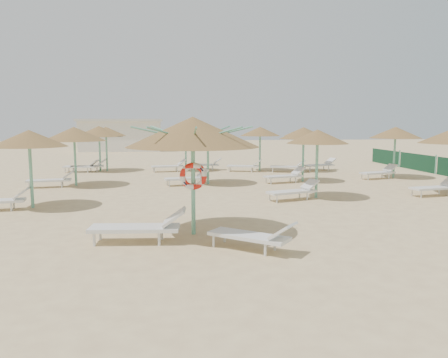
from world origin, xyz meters
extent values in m
plane|color=#D6BC82|center=(0.00, 0.00, 0.00)|extent=(120.00, 120.00, 0.00)
cylinder|color=#67B496|center=(-0.40, 0.25, 1.28)|extent=(0.11, 0.11, 2.57)
cone|color=olive|center=(-0.40, 0.25, 2.68)|extent=(3.42, 3.42, 0.77)
cylinder|color=#67B496|center=(-0.40, 0.25, 2.42)|extent=(0.20, 0.20, 0.12)
cylinder|color=#67B496|center=(0.38, 0.25, 2.64)|extent=(1.55, 0.04, 0.39)
cylinder|color=#67B496|center=(0.15, 0.81, 2.64)|extent=(1.12, 1.12, 0.39)
cylinder|color=#67B496|center=(-0.40, 1.04, 2.64)|extent=(0.04, 1.55, 0.39)
cylinder|color=#67B496|center=(-0.96, 0.81, 2.64)|extent=(1.12, 1.12, 0.39)
cylinder|color=#67B496|center=(-1.19, 0.25, 2.64)|extent=(1.55, 0.04, 0.39)
cylinder|color=#67B496|center=(-0.96, -0.30, 2.64)|extent=(1.12, 1.12, 0.39)
cylinder|color=#67B496|center=(-0.40, -0.53, 2.64)|extent=(0.04, 1.55, 0.39)
cylinder|color=#67B496|center=(0.15, -0.30, 2.64)|extent=(1.12, 1.12, 0.39)
torus|color=red|center=(-0.40, 0.15, 1.55)|extent=(0.70, 0.15, 0.70)
cylinder|color=silver|center=(-2.81, -0.59, 0.16)|extent=(0.07, 0.07, 0.32)
cylinder|color=silver|center=(-2.76, -0.02, 0.16)|extent=(0.07, 0.07, 0.32)
cylinder|color=silver|center=(-1.28, -0.73, 0.16)|extent=(0.07, 0.07, 0.32)
cylinder|color=silver|center=(-1.23, -0.16, 0.16)|extent=(0.07, 0.07, 0.32)
cube|color=silver|center=(-1.88, -0.39, 0.36)|extent=(2.21, 0.89, 0.09)
cube|color=silver|center=(-0.91, -0.47, 0.64)|extent=(0.61, 0.73, 0.41)
cylinder|color=silver|center=(0.00, -1.00, 0.14)|extent=(0.06, 0.06, 0.28)
cylinder|color=silver|center=(0.31, -0.61, 0.14)|extent=(0.06, 0.06, 0.28)
cylinder|color=silver|center=(1.06, -1.84, 0.14)|extent=(0.06, 0.06, 0.28)
cylinder|color=silver|center=(1.37, -1.45, 0.14)|extent=(0.06, 0.06, 0.28)
cube|color=silver|center=(0.78, -1.30, 0.32)|extent=(1.88, 1.67, 0.08)
cube|color=silver|center=(1.45, -1.83, 0.56)|extent=(0.75, 0.77, 0.36)
cylinder|color=#67B496|center=(-5.72, 4.53, 1.15)|extent=(0.11, 0.11, 2.30)
cone|color=olive|center=(-5.72, 4.53, 2.39)|extent=(2.54, 2.54, 0.57)
cylinder|color=#67B496|center=(-5.72, 4.53, 2.15)|extent=(0.20, 0.20, 0.12)
cylinder|color=silver|center=(-6.24, 3.97, 0.14)|extent=(0.06, 0.06, 0.28)
cylinder|color=silver|center=(-6.32, 4.46, 0.14)|extent=(0.06, 0.06, 0.28)
cube|color=silver|center=(-5.99, 4.26, 0.56)|extent=(0.58, 0.67, 0.36)
cylinder|color=#67B496|center=(-5.35, 9.76, 1.15)|extent=(0.11, 0.11, 2.30)
cone|color=olive|center=(-5.35, 9.76, 2.40)|extent=(2.84, 2.84, 0.64)
cylinder|color=#67B496|center=(-5.35, 9.76, 2.15)|extent=(0.20, 0.20, 0.12)
cylinder|color=silver|center=(-7.20, 9.00, 0.14)|extent=(0.06, 0.06, 0.28)
cylinder|color=silver|center=(-7.28, 9.49, 0.14)|extent=(0.06, 0.06, 0.28)
cylinder|color=silver|center=(-5.87, 9.20, 0.14)|extent=(0.06, 0.06, 0.28)
cylinder|color=silver|center=(-5.94, 9.69, 0.14)|extent=(0.06, 0.06, 0.28)
cube|color=silver|center=(-6.45, 9.36, 0.32)|extent=(1.97, 0.90, 0.08)
cube|color=silver|center=(-5.61, 9.49, 0.56)|extent=(0.57, 0.67, 0.36)
cylinder|color=#67B496|center=(-4.81, 16.04, 1.15)|extent=(0.11, 0.11, 2.30)
cone|color=olive|center=(-4.81, 16.04, 2.38)|extent=(2.39, 2.39, 0.54)
cylinder|color=#67B496|center=(-4.81, 16.04, 2.15)|extent=(0.20, 0.20, 0.12)
cylinder|color=silver|center=(-6.67, 15.28, 0.14)|extent=(0.06, 0.06, 0.28)
cylinder|color=silver|center=(-6.74, 15.77, 0.14)|extent=(0.06, 0.06, 0.28)
cylinder|color=silver|center=(-5.33, 15.47, 0.14)|extent=(0.06, 0.06, 0.28)
cylinder|color=silver|center=(-5.41, 15.97, 0.14)|extent=(0.06, 0.06, 0.28)
cube|color=silver|center=(-5.91, 15.64, 0.32)|extent=(1.97, 0.89, 0.08)
cube|color=silver|center=(-5.07, 15.76, 0.56)|extent=(0.57, 0.66, 0.36)
cylinder|color=#67B496|center=(0.78, 9.67, 1.15)|extent=(0.11, 0.11, 2.30)
cone|color=olive|center=(0.78, 9.67, 2.40)|extent=(2.83, 2.83, 0.64)
cylinder|color=#67B496|center=(0.78, 9.67, 2.15)|extent=(0.20, 0.20, 0.12)
cylinder|color=silver|center=(-1.06, 8.87, 0.14)|extent=(0.06, 0.06, 0.28)
cylinder|color=silver|center=(-1.15, 9.36, 0.14)|extent=(0.06, 0.06, 0.28)
cylinder|color=silver|center=(0.27, 9.12, 0.14)|extent=(0.06, 0.06, 0.28)
cylinder|color=silver|center=(0.18, 9.62, 0.14)|extent=(0.06, 0.06, 0.28)
cube|color=silver|center=(-0.32, 9.27, 0.32)|extent=(1.98, 0.97, 0.08)
cube|color=silver|center=(0.52, 9.43, 0.56)|extent=(0.59, 0.68, 0.36)
cylinder|color=#67B496|center=(-0.07, 15.46, 1.15)|extent=(0.11, 0.11, 2.30)
cone|color=olive|center=(-0.07, 15.46, 2.38)|extent=(2.32, 2.32, 0.52)
cylinder|color=#67B496|center=(-0.07, 15.46, 2.15)|extent=(0.20, 0.20, 0.12)
cylinder|color=silver|center=(-1.92, 14.70, 0.14)|extent=(0.06, 0.06, 0.28)
cylinder|color=silver|center=(-1.99, 15.19, 0.14)|extent=(0.06, 0.06, 0.28)
cylinder|color=silver|center=(-0.59, 14.88, 0.14)|extent=(0.06, 0.06, 0.28)
cylinder|color=silver|center=(-0.65, 15.38, 0.14)|extent=(0.06, 0.06, 0.28)
cube|color=silver|center=(-1.17, 15.06, 0.32)|extent=(1.97, 0.88, 0.08)
cube|color=silver|center=(-0.32, 15.17, 0.56)|extent=(0.56, 0.66, 0.36)
cylinder|color=silver|center=(0.21, 15.62, 0.14)|extent=(0.06, 0.06, 0.28)
cylinder|color=silver|center=(0.28, 16.11, 0.14)|extent=(0.06, 0.06, 0.28)
cylinder|color=silver|center=(1.55, 15.43, 0.14)|extent=(0.06, 0.06, 0.28)
cylinder|color=silver|center=(1.61, 15.93, 0.14)|extent=(0.06, 0.06, 0.28)
cube|color=silver|center=(1.03, 15.76, 0.32)|extent=(1.97, 0.88, 0.08)
cube|color=silver|center=(1.88, 15.64, 0.56)|extent=(0.56, 0.66, 0.36)
cylinder|color=#67B496|center=(4.63, 5.27, 1.15)|extent=(0.11, 0.11, 2.30)
cone|color=olive|center=(4.63, 5.27, 2.38)|extent=(2.38, 2.38, 0.53)
cylinder|color=#67B496|center=(4.63, 5.27, 2.15)|extent=(0.20, 0.20, 0.12)
cylinder|color=silver|center=(2.85, 4.37, 0.14)|extent=(0.06, 0.06, 0.28)
cylinder|color=silver|center=(2.69, 4.85, 0.14)|extent=(0.06, 0.06, 0.28)
cylinder|color=silver|center=(4.13, 4.81, 0.14)|extent=(0.06, 0.06, 0.28)
cylinder|color=silver|center=(3.97, 5.28, 0.14)|extent=(0.06, 0.06, 0.28)
cube|color=silver|center=(3.53, 4.87, 0.32)|extent=(2.00, 1.20, 0.08)
cube|color=silver|center=(4.34, 5.14, 0.56)|extent=(0.65, 0.72, 0.36)
cylinder|color=#67B496|center=(5.53, 9.94, 1.15)|extent=(0.11, 0.11, 2.30)
cone|color=olive|center=(5.53, 9.94, 2.38)|extent=(2.40, 2.40, 0.54)
cylinder|color=#67B496|center=(5.53, 9.94, 2.15)|extent=(0.20, 0.20, 0.12)
cylinder|color=silver|center=(3.73, 9.08, 0.14)|extent=(0.06, 0.06, 0.28)
cylinder|color=silver|center=(3.59, 9.56, 0.14)|extent=(0.06, 0.06, 0.28)
cylinder|color=silver|center=(5.03, 9.44, 0.14)|extent=(0.06, 0.06, 0.28)
cylinder|color=silver|center=(4.90, 9.92, 0.14)|extent=(0.06, 0.06, 0.28)
cube|color=silver|center=(4.43, 9.54, 0.32)|extent=(2.00, 1.11, 0.08)
cube|color=silver|center=(5.25, 9.76, 0.56)|extent=(0.63, 0.71, 0.36)
cylinder|color=#67B496|center=(4.41, 15.02, 1.15)|extent=(0.11, 0.11, 2.30)
cone|color=olive|center=(4.41, 15.02, 2.38)|extent=(2.43, 2.43, 0.55)
cylinder|color=#67B496|center=(4.41, 15.02, 2.15)|extent=(0.20, 0.20, 0.12)
cylinder|color=silver|center=(2.47, 14.63, 0.14)|extent=(0.06, 0.06, 0.28)
cylinder|color=silver|center=(2.62, 15.10, 0.14)|extent=(0.06, 0.06, 0.28)
cylinder|color=silver|center=(3.75, 14.21, 0.14)|extent=(0.06, 0.06, 0.28)
cylinder|color=silver|center=(3.91, 14.69, 0.14)|extent=(0.06, 0.06, 0.28)
cube|color=silver|center=(3.31, 14.62, 0.32)|extent=(2.00, 1.18, 0.08)
cube|color=silver|center=(4.11, 14.36, 0.56)|extent=(0.65, 0.72, 0.36)
cylinder|color=silver|center=(8.68, 4.72, 0.14)|extent=(0.06, 0.06, 0.28)
cylinder|color=silver|center=(8.59, 5.21, 0.14)|extent=(0.06, 0.06, 0.28)
cylinder|color=silver|center=(9.91, 5.46, 0.14)|extent=(0.06, 0.06, 0.28)
cube|color=silver|center=(9.42, 5.11, 0.32)|extent=(1.98, 0.96, 0.08)
cylinder|color=#67B496|center=(10.77, 10.80, 1.15)|extent=(0.11, 0.11, 2.30)
cone|color=olive|center=(10.77, 10.80, 2.39)|extent=(2.67, 2.67, 0.60)
cylinder|color=#67B496|center=(10.77, 10.80, 2.15)|extent=(0.20, 0.20, 0.12)
cylinder|color=silver|center=(8.97, 9.94, 0.14)|extent=(0.06, 0.06, 0.28)
cylinder|color=silver|center=(8.84, 10.42, 0.14)|extent=(0.06, 0.06, 0.28)
cylinder|color=silver|center=(10.27, 10.31, 0.14)|extent=(0.06, 0.06, 0.28)
cylinder|color=silver|center=(10.13, 10.79, 0.14)|extent=(0.06, 0.06, 0.28)
cube|color=silver|center=(9.67, 10.40, 0.32)|extent=(2.00, 1.12, 0.08)
cube|color=silver|center=(10.49, 10.63, 0.56)|extent=(0.63, 0.71, 0.36)
cylinder|color=#67B496|center=(-5.19, 15.85, 1.15)|extent=(0.11, 0.11, 2.30)
cone|color=olive|center=(-5.19, 15.85, 2.39)|extent=(2.80, 2.80, 0.63)
cylinder|color=#67B496|center=(-5.19, 15.85, 2.15)|extent=(0.20, 0.20, 0.12)
cylinder|color=silver|center=(-7.12, 15.36, 0.14)|extent=(0.06, 0.06, 0.28)
cylinder|color=silver|center=(-7.03, 15.85, 0.14)|extent=(0.06, 0.06, 0.28)
cylinder|color=silver|center=(-5.80, 15.10, 0.14)|extent=(0.06, 0.06, 0.28)
cylinder|color=silver|center=(-5.70, 15.59, 0.14)|extent=(0.06, 0.06, 0.28)
cube|color=silver|center=(-6.29, 15.45, 0.32)|extent=(1.98, 0.97, 0.08)
cube|color=silver|center=(-5.46, 15.29, 0.56)|extent=(0.59, 0.68, 0.36)
cylinder|color=#67B496|center=(6.89, 14.33, 1.15)|extent=(0.11, 0.11, 2.30)
cone|color=olive|center=(6.89, 14.33, 2.38)|extent=(2.30, 2.30, 0.52)
cylinder|color=#67B496|center=(6.89, 14.33, 2.15)|extent=(0.20, 0.20, 0.12)
cylinder|color=silver|center=(4.95, 13.92, 0.14)|extent=(0.06, 0.06, 0.28)
cylinder|color=silver|center=(5.09, 14.40, 0.14)|extent=(0.06, 0.06, 0.28)
cylinder|color=silver|center=(6.25, 13.54, 0.14)|extent=(0.06, 0.06, 0.28)
cylinder|color=silver|center=(6.39, 14.02, 0.14)|extent=(0.06, 0.06, 0.28)
cube|color=silver|center=(5.79, 13.93, 0.32)|extent=(2.00, 1.13, 0.08)
cube|color=silver|center=(6.61, 13.70, 0.56)|extent=(0.63, 0.71, 0.36)
cylinder|color=silver|center=(7.29, 14.17, 0.14)|extent=(0.06, 0.06, 0.28)
cylinder|color=silver|center=(7.15, 14.65, 0.14)|extent=(0.06, 0.06, 0.28)
cylinder|color=silver|center=(8.59, 14.55, 0.14)|extent=(0.06, 0.06, 0.28)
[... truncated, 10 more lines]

